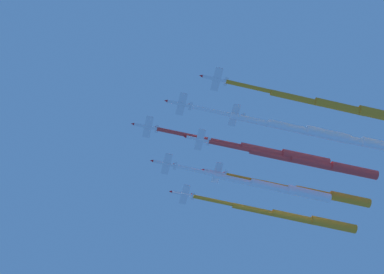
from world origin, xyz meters
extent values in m
cylinder|color=silver|center=(8.48, 14.60, 173.45)|extent=(5.57, 8.31, 1.13)
cone|color=red|center=(11.05, 18.94, 173.45)|extent=(1.58, 1.66, 1.07)
cylinder|color=black|center=(6.05, 10.51, 173.45)|extent=(1.03, 0.95, 0.85)
ellipsoid|color=black|center=(9.50, 16.29, 173.92)|extent=(1.64, 2.03, 0.70)
cube|color=silver|center=(8.20, 14.13, 173.40)|extent=(8.60, 6.61, 0.35)
cube|color=red|center=(4.89, 16.10, 173.57)|extent=(1.78, 2.34, 0.12)
cube|color=red|center=(11.51, 12.17, 173.37)|extent=(1.78, 2.34, 0.12)
cube|color=silver|center=(6.54, 11.35, 173.45)|extent=(3.31, 2.58, 0.18)
cube|color=red|center=(6.57, 11.33, 174.40)|extent=(0.86, 1.29, 1.90)
cylinder|color=red|center=(1.89, 3.52, 173.45)|extent=(10.44, 16.23, 1.44)
cylinder|color=red|center=(-5.86, -10.12, 173.44)|extent=(11.06, 16.60, 2.15)
cylinder|color=red|center=(-14.22, -23.38, 173.45)|extent=(11.67, 16.97, 2.87)
cylinder|color=red|center=(-22.60, -36.64, 173.47)|extent=(12.29, 17.33, 3.59)
cylinder|color=silver|center=(-6.79, 12.31, 172.08)|extent=(5.52, 8.33, 1.12)
cone|color=red|center=(-4.24, 16.67, 172.08)|extent=(1.57, 1.66, 1.06)
cylinder|color=black|center=(-9.20, 8.21, 172.08)|extent=(1.03, 0.94, 0.84)
ellipsoid|color=black|center=(-5.79, 14.01, 172.55)|extent=(1.63, 2.03, 0.69)
cube|color=silver|center=(-7.07, 11.84, 172.03)|extent=(8.61, 6.58, 0.27)
cube|color=red|center=(-10.39, 13.79, 172.16)|extent=(1.77, 2.34, 0.11)
cube|color=red|center=(-3.75, 9.90, 172.04)|extent=(1.77, 2.34, 0.11)
cube|color=silver|center=(-8.71, 9.05, 172.08)|extent=(3.32, 2.57, 0.15)
cube|color=red|center=(-8.69, 9.04, 173.03)|extent=(0.84, 1.28, 1.90)
cylinder|color=white|center=(-12.93, 1.84, 172.08)|extent=(9.47, 14.78, 1.42)
cylinder|color=white|center=(-19.85, -10.54, 172.08)|extent=(10.09, 15.14, 2.13)
cylinder|color=white|center=(-27.37, -22.55, 172.08)|extent=(10.70, 15.50, 2.84)
cylinder|color=white|center=(-34.93, -34.56, 172.09)|extent=(11.31, 15.86, 3.56)
cylinder|color=silver|center=(14.06, 0.20, 171.33)|extent=(5.46, 8.40, 1.17)
cone|color=red|center=(16.55, 4.59, 171.33)|extent=(1.60, 1.68, 1.11)
cylinder|color=black|center=(11.71, -3.93, 171.33)|extent=(1.06, 0.95, 0.87)
ellipsoid|color=black|center=(15.06, 1.91, 171.79)|extent=(1.63, 2.05, 0.73)
cube|color=silver|center=(13.79, -0.27, 171.28)|extent=(8.63, 6.49, 0.65)
cube|color=red|center=(10.45, 1.63, 171.58)|extent=(1.75, 2.35, 0.14)
cube|color=red|center=(17.13, -2.17, 171.11)|extent=(1.75, 2.35, 0.14)
cube|color=silver|center=(12.19, -3.08, 171.33)|extent=(3.33, 2.54, 0.30)
cube|color=red|center=(12.24, -3.11, 172.27)|extent=(0.90, 1.33, 1.90)
cylinder|color=white|center=(7.99, -10.47, 171.33)|extent=(9.50, 15.17, 1.48)
cylinder|color=white|center=(1.12, -23.17, 171.31)|extent=(10.14, 15.54, 2.22)
cylinder|color=white|center=(-6.38, -35.52, 171.33)|extent=(10.79, 15.91, 2.97)
cylinder|color=white|center=(-13.90, -47.86, 171.36)|extent=(11.43, 16.27, 3.71)
cylinder|color=silver|center=(-1.21, -2.09, 172.23)|extent=(5.54, 8.31, 1.11)
cone|color=red|center=(1.36, 2.26, 172.23)|extent=(1.57, 1.66, 1.05)
cylinder|color=black|center=(-3.63, -6.17, 172.23)|extent=(1.02, 0.94, 0.83)
ellipsoid|color=black|center=(-0.20, -0.38, 172.70)|extent=(1.63, 2.03, 0.69)
cube|color=silver|center=(-1.49, -2.55, 172.18)|extent=(8.61, 6.60, 0.21)
cube|color=red|center=(-4.80, -0.59, 172.29)|extent=(1.77, 2.34, 0.11)
cube|color=red|center=(1.83, -4.51, 172.22)|extent=(1.77, 2.34, 0.11)
cube|color=silver|center=(-3.13, -5.34, 172.23)|extent=(3.31, 2.58, 0.13)
cube|color=red|center=(-3.13, -5.34, 173.18)|extent=(0.83, 1.27, 1.90)
cylinder|color=red|center=(-7.74, -13.12, 172.23)|extent=(10.31, 16.10, 1.41)
cylinder|color=red|center=(-15.39, -26.65, 172.23)|extent=(10.92, 16.46, 2.12)
cylinder|color=red|center=(-23.66, -39.81, 172.23)|extent=(11.53, 16.82, 2.82)
cylinder|color=red|center=(-31.94, -52.96, 172.24)|extent=(12.14, 17.18, 3.53)
cylinder|color=silver|center=(-22.06, 10.02, 171.37)|extent=(5.52, 8.34, 1.13)
cone|color=red|center=(-19.51, 14.38, 171.37)|extent=(1.58, 1.66, 1.07)
cylinder|color=black|center=(-24.46, 5.92, 171.37)|extent=(1.04, 0.95, 0.85)
ellipsoid|color=black|center=(-21.05, 11.72, 171.84)|extent=(1.63, 2.03, 0.70)
cube|color=silver|center=(-22.34, 9.56, 171.32)|extent=(8.61, 6.57, 0.38)
cube|color=red|center=(-25.66, 11.50, 171.51)|extent=(1.77, 2.34, 0.12)
cube|color=red|center=(-19.01, 7.61, 171.28)|extent=(1.77, 2.34, 0.12)
cube|color=silver|center=(-23.97, 6.76, 171.37)|extent=(3.32, 2.57, 0.19)
cube|color=red|center=(-23.95, 6.75, 172.32)|extent=(0.86, 1.30, 1.90)
cylinder|color=orange|center=(-28.68, -1.29, 171.37)|extent=(10.59, 16.71, 1.44)
cylinder|color=orange|center=(-36.55, -15.34, 171.37)|extent=(11.21, 17.08, 2.16)
cylinder|color=orange|center=(-45.04, -29.03, 171.38)|extent=(11.84, 17.44, 2.88)
cylinder|color=orange|center=(-53.55, -42.71, 171.39)|extent=(12.46, 17.80, 3.60)
cylinder|color=silver|center=(19.64, -14.19, 172.80)|extent=(5.47, 8.37, 1.14)
cone|color=red|center=(22.16, -9.81, 172.80)|extent=(1.58, 1.66, 1.08)
cylinder|color=black|center=(17.28, -18.31, 172.80)|extent=(1.04, 0.94, 0.85)
ellipsoid|color=black|center=(20.64, -12.48, 173.27)|extent=(1.62, 2.04, 0.71)
cube|color=silver|center=(19.37, -14.66, 172.75)|extent=(8.63, 6.52, 0.42)
cube|color=red|center=(16.04, -12.75, 172.95)|extent=(1.75, 2.34, 0.12)
cube|color=red|center=(22.71, -16.58, 172.69)|extent=(1.75, 2.34, 0.12)
cube|color=silver|center=(17.76, -17.47, 172.80)|extent=(3.32, 2.55, 0.21)
cube|color=red|center=(17.79, -17.49, 173.75)|extent=(0.86, 1.31, 1.90)
cylinder|color=orange|center=(13.19, -25.43, 172.80)|extent=(10.31, 16.49, 1.45)
cylinder|color=orange|center=(5.58, -39.29, 172.79)|extent=(10.93, 16.85, 2.17)
cylinder|color=orange|center=(-2.65, -52.80, 172.81)|extent=(11.56, 17.21, 2.89)
cylinder|color=orange|center=(-10.91, -66.29, 172.82)|extent=(12.19, 17.57, 3.62)
cylinder|color=silver|center=(-16.48, -4.37, 172.67)|extent=(5.53, 8.31, 1.11)
cone|color=red|center=(-13.91, -0.02, 172.67)|extent=(1.57, 1.66, 1.05)
cylinder|color=black|center=(-18.90, -8.46, 172.67)|extent=(1.02, 0.94, 0.83)
ellipsoid|color=black|center=(-15.47, -2.67, 173.13)|extent=(1.63, 2.03, 0.69)
cube|color=silver|center=(-16.75, -4.84, 172.62)|extent=(8.61, 6.60, 0.22)
cube|color=red|center=(-20.07, -2.88, 172.72)|extent=(1.77, 2.34, 0.11)
cube|color=red|center=(-13.44, -6.80, 172.65)|extent=(1.77, 2.34, 0.11)
cube|color=silver|center=(-18.40, -7.63, 172.67)|extent=(3.32, 2.57, 0.13)
cube|color=red|center=(-18.39, -7.63, 173.62)|extent=(0.83, 1.28, 1.90)
cylinder|color=white|center=(-22.82, -15.11, 172.67)|extent=(9.89, 15.41, 1.41)
cylinder|color=white|center=(-30.10, -28.03, 172.66)|extent=(10.50, 15.77, 2.12)
cylinder|color=white|center=(-38.00, -40.59, 172.67)|extent=(11.11, 16.12, 2.83)
cylinder|color=white|center=(-45.92, -53.14, 172.67)|extent=(11.72, 16.48, 3.53)
cylinder|color=silver|center=(4.37, -16.48, 172.80)|extent=(5.54, 8.36, 1.17)
cone|color=red|center=(6.91, -12.12, 172.80)|extent=(1.61, 1.68, 1.11)
cylinder|color=black|center=(1.98, -20.58, 172.80)|extent=(1.06, 0.96, 0.87)
ellipsoid|color=black|center=(5.39, -14.78, 173.27)|extent=(1.65, 2.04, 0.73)
cube|color=silver|center=(4.10, -16.94, 172.75)|extent=(8.61, 6.56, 0.66)
cube|color=red|center=(0.78, -15.01, 173.06)|extent=(1.77, 2.34, 0.14)
cube|color=red|center=(7.42, -18.88, 172.59)|extent=(1.77, 2.34, 0.14)
cube|color=silver|center=(2.47, -19.75, 172.80)|extent=(3.32, 2.56, 0.30)
cube|color=red|center=(2.52, -19.78, 173.75)|extent=(0.91, 1.33, 1.90)
cylinder|color=orange|center=(-1.61, -26.76, 172.80)|extent=(9.20, 14.35, 1.48)
cylinder|color=orange|center=(-8.25, -38.73, 172.79)|extent=(9.85, 14.72, 2.23)
cylinder|color=orange|center=(-15.49, -50.35, 172.81)|extent=(10.49, 15.09, 2.97)
cylinder|color=orange|center=(-22.76, -61.96, 172.84)|extent=(11.13, 15.47, 3.71)
camera|label=1|loc=(-64.72, 61.77, -13.68)|focal=53.47mm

